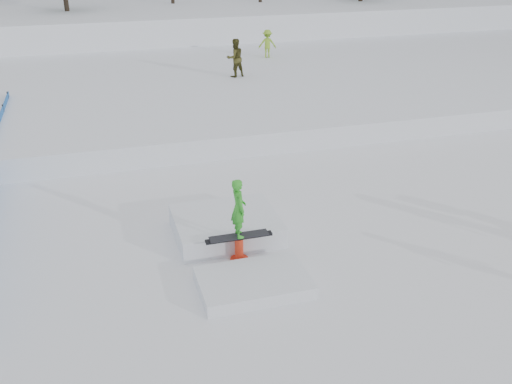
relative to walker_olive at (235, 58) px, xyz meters
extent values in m
plane|color=white|center=(-3.42, -15.23, -1.68)|extent=(120.00, 120.00, 0.00)
cube|color=white|center=(-3.42, 14.77, -0.48)|extent=(60.00, 14.00, 2.40)
cube|color=white|center=(-3.42, 0.77, -1.28)|extent=(50.00, 18.00, 0.80)
cylinder|color=black|center=(-9.92, -4.83, -1.13)|extent=(0.05, 0.05, 1.10)
cylinder|color=black|center=(-9.92, -2.93, -1.13)|extent=(0.05, 0.05, 1.10)
cylinder|color=black|center=(-9.92, -1.03, -1.13)|extent=(0.05, 0.05, 1.10)
imported|color=#3B3915|center=(0.00, 0.00, 0.00)|extent=(0.99, 0.85, 1.76)
imported|color=#86BA2B|center=(2.77, 3.74, -0.15)|extent=(1.05, 0.78, 1.46)
cube|color=white|center=(-3.74, -13.27, -1.41)|extent=(2.60, 2.20, 0.54)
cube|color=white|center=(-3.74, -15.77, -1.53)|extent=(2.40, 1.60, 0.30)
cylinder|color=#EE4223|center=(-3.74, -14.57, -1.65)|extent=(0.44, 0.44, 0.06)
cylinder|color=#EE4223|center=(-3.74, -14.57, -1.38)|extent=(0.20, 0.20, 0.60)
cube|color=black|center=(-3.74, -14.57, -1.05)|extent=(1.60, 0.16, 0.06)
cube|color=black|center=(-3.74, -14.57, -1.00)|extent=(1.40, 0.28, 0.03)
imported|color=green|center=(-3.74, -14.57, -0.28)|extent=(0.34, 0.52, 1.42)
camera|label=1|loc=(-6.67, -25.82, 5.56)|focal=40.00mm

